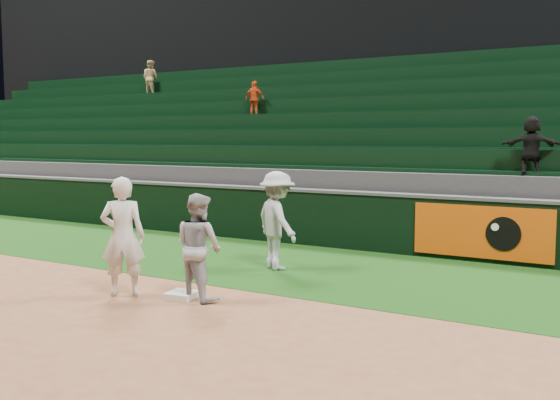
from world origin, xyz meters
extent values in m
plane|color=brown|center=(0.00, 0.00, 0.00)|extent=(70.00, 70.00, 0.00)
cube|color=#11360D|center=(0.00, 3.00, 0.00)|extent=(36.00, 4.20, 0.01)
cube|color=black|center=(0.00, 17.45, 6.00)|extent=(40.00, 12.00, 12.00)
cube|color=white|center=(-0.23, 0.07, 0.05)|extent=(0.46, 0.46, 0.09)
imported|color=silver|center=(-1.09, -0.26, 0.90)|extent=(0.79, 0.73, 1.81)
imported|color=#9B9DA5|center=(0.03, 0.14, 0.79)|extent=(0.88, 0.75, 1.58)
imported|color=#A6A8B3|center=(-0.06, 2.55, 0.90)|extent=(1.32, 1.17, 1.78)
cube|color=black|center=(0.00, 5.20, 0.60)|extent=(36.00, 0.35, 1.20)
cube|color=#D84C0A|center=(3.00, 5.01, 0.60)|extent=(2.60, 0.05, 1.00)
cylinder|color=black|center=(3.40, 4.98, 0.60)|extent=(0.64, 0.02, 0.64)
cylinder|color=white|center=(3.25, 4.96, 0.72)|extent=(0.14, 0.02, 0.14)
cube|color=#424244|center=(0.00, 5.20, 1.22)|extent=(36.00, 0.40, 0.06)
cube|color=#313133|center=(0.00, 5.92, 0.82)|extent=(36.00, 0.85, 1.65)
cube|color=black|center=(0.00, 6.18, 1.90)|extent=(36.00, 0.14, 0.50)
cube|color=black|center=(0.00, 6.01, 1.69)|extent=(36.00, 0.45, 0.08)
cube|color=#313133|center=(0.00, 6.78, 1.05)|extent=(36.00, 0.85, 2.10)
cube|color=black|center=(0.00, 7.03, 2.35)|extent=(36.00, 0.14, 0.50)
cube|color=black|center=(0.00, 6.86, 2.14)|extent=(36.00, 0.45, 0.08)
cube|color=#313133|center=(0.00, 7.62, 1.27)|extent=(36.00, 0.85, 2.55)
cube|color=black|center=(0.00, 7.88, 2.80)|extent=(36.00, 0.14, 0.50)
cube|color=black|center=(0.00, 7.71, 2.59)|extent=(36.00, 0.45, 0.08)
cube|color=#313133|center=(0.00, 8.47, 1.50)|extent=(36.00, 0.85, 3.00)
cube|color=black|center=(0.00, 8.73, 3.25)|extent=(36.00, 0.14, 0.50)
cube|color=black|center=(0.00, 8.56, 3.04)|extent=(36.00, 0.45, 0.08)
cube|color=#313133|center=(0.00, 9.32, 1.73)|extent=(36.00, 0.85, 3.45)
cube|color=black|center=(0.00, 9.58, 3.70)|extent=(36.00, 0.14, 0.50)
cube|color=black|center=(0.00, 9.41, 3.49)|extent=(36.00, 0.45, 0.08)
cube|color=#313133|center=(0.00, 10.18, 1.95)|extent=(36.00, 0.85, 3.90)
cube|color=black|center=(0.00, 10.43, 4.15)|extent=(36.00, 0.14, 0.50)
cube|color=black|center=(0.00, 10.26, 3.94)|extent=(36.00, 0.45, 0.08)
cube|color=#313133|center=(0.00, 11.02, 2.17)|extent=(36.00, 0.85, 4.35)
cube|color=black|center=(0.00, 11.28, 4.60)|extent=(36.00, 0.14, 0.50)
cube|color=black|center=(0.00, 11.11, 4.39)|extent=(36.00, 0.45, 0.08)
imported|color=#C43B12|center=(-4.35, 8.43, 3.52)|extent=(0.64, 0.32, 1.05)
imported|color=black|center=(3.69, 5.88, 2.23)|extent=(1.12, 0.62, 1.16)
imported|color=tan|center=(-9.91, 10.13, 4.53)|extent=(0.63, 0.50, 1.26)
camera|label=1|loc=(5.67, -7.03, 2.38)|focal=40.00mm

